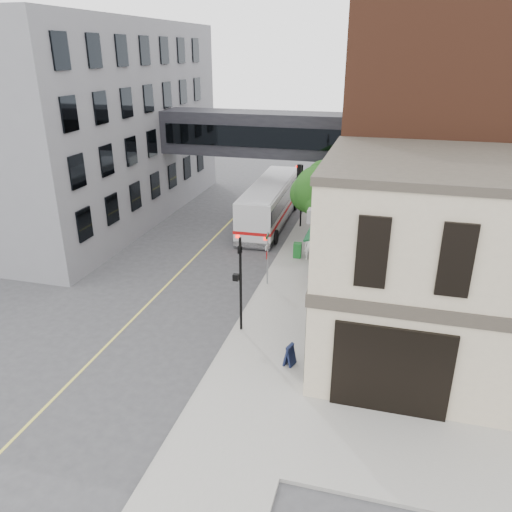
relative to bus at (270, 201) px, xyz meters
The scene contains 17 objects.
ground 17.68m from the bus, 83.51° to the right, with size 120.00×120.00×0.00m, color #38383A.
sidewalk_main 5.54m from the bus, 41.11° to the right, with size 4.00×60.00×0.15m, color gray.
corner_building 19.13m from the bus, 54.70° to the right, with size 10.19×8.12×8.45m.
brick_building 13.32m from the bus, 11.73° to the right, with size 13.76×18.00×14.00m.
opposite_building 15.99m from the bus, behind, with size 14.00×24.00×14.00m, color slate.
skyway_bridge 4.93m from the bus, 152.85° to the left, with size 14.00×3.18×3.00m.
traffic_signal_near 15.71m from the bus, 81.34° to the right, with size 0.44×0.22×4.60m.
traffic_signal_far 2.82m from the bus, 12.09° to the right, with size 0.53×0.28×4.50m.
street_sign_pole 10.75m from the bus, 77.20° to the right, with size 0.08×0.75×3.00m.
street_tree 6.37m from the bus, 45.54° to the right, with size 3.80×3.20×5.60m.
lane_marking 8.24m from the bus, 111.92° to the right, with size 0.12×40.00×0.01m, color #D8CC4C.
bus is the anchor object (origin of this frame).
pedestrian_a 7.66m from the bus, 58.10° to the right, with size 0.61×0.40×1.66m, color white.
pedestrian_b 10.30m from the bus, 62.11° to the right, with size 0.85×0.66×1.74m, color #C47E91.
pedestrian_c 5.75m from the bus, 46.60° to the right, with size 1.12×0.64×1.73m, color black.
newspaper_box 7.24m from the bus, 62.78° to the right, with size 0.48×0.42×0.95m, color #166321.
sandwich_board 18.40m from the bus, 73.88° to the right, with size 0.33×0.51×0.91m, color #101732.
Camera 1 is at (6.26, -17.06, 12.07)m, focal length 35.00 mm.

